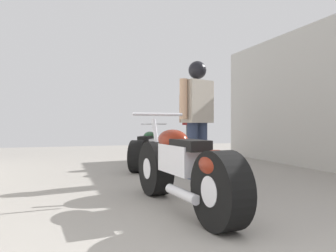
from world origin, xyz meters
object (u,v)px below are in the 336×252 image
Objects in this scene: motorcycle_maroon_cruiser at (183,169)px; mechanic_in_blue at (197,108)px; motorcycle_black_naked at (147,150)px; mechanic_with_helmet at (194,115)px.

mechanic_in_blue is (0.89, 1.75, 0.68)m from motorcycle_maroon_cruiser.
mechanic_in_blue is (0.46, -1.38, 0.74)m from motorcycle_black_naked.
motorcycle_maroon_cruiser is 1.22× the size of motorcycle_black_naked.
motorcycle_maroon_cruiser is 1.21× the size of mechanic_with_helmet.
motorcycle_black_naked is at bearing 108.29° from mechanic_in_blue.
motorcycle_maroon_cruiser is 1.15× the size of mechanic_in_blue.
motorcycle_black_naked is 0.94× the size of mechanic_in_blue.
motorcycle_black_naked is (0.44, 3.13, -0.06)m from motorcycle_maroon_cruiser.
mechanic_in_blue is at bearing -111.14° from mechanic_with_helmet.
motorcycle_maroon_cruiser is at bearing -97.96° from motorcycle_black_naked.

